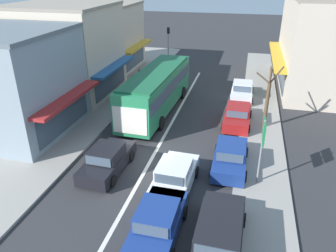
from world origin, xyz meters
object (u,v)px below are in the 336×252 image
(parked_wagon_kerb_front, at_px, (219,233))
(pedestrian_with_handbag_near, at_px, (139,76))
(sedan_queue_far_back, at_px, (107,160))
(parked_sedan_kerb_rear, at_px, (242,91))
(directional_road_sign, at_px, (263,137))
(street_tree_right, at_px, (267,100))
(parked_sedan_kerb_second, at_px, (230,157))
(traffic_light_downstreet, at_px, (168,40))
(sedan_adjacent_lane_lead, at_px, (174,177))
(parked_sedan_kerb_third, at_px, (237,116))
(sedan_behind_bus_near, at_px, (158,223))
(city_bus, at_px, (157,88))

(parked_wagon_kerb_front, xyz_separation_m, pedestrian_with_handbag_near, (-9.18, 17.78, 0.32))
(parked_wagon_kerb_front, bearing_deg, sedan_queue_far_back, 147.77)
(parked_sedan_kerb_rear, distance_m, directional_road_sign, 12.54)
(parked_wagon_kerb_front, height_order, street_tree_right, street_tree_right)
(sedan_queue_far_back, xyz_separation_m, parked_sedan_kerb_second, (6.45, 1.95, 0.00))
(parked_wagon_kerb_front, height_order, traffic_light_downstreet, traffic_light_downstreet)
(parked_wagon_kerb_front, relative_size, directional_road_sign, 1.26)
(sedan_adjacent_lane_lead, xyz_separation_m, street_tree_right, (4.50, 8.27, 1.42))
(sedan_queue_far_back, xyz_separation_m, pedestrian_with_handbag_near, (-2.71, 13.70, 0.40))
(sedan_queue_far_back, xyz_separation_m, sedan_adjacent_lane_lead, (3.89, -0.71, 0.00))
(parked_sedan_kerb_second, height_order, parked_sedan_kerb_third, same)
(parked_wagon_kerb_front, distance_m, parked_sedan_kerb_third, 11.78)
(parked_sedan_kerb_rear, height_order, pedestrian_with_handbag_near, pedestrian_with_handbag_near)
(traffic_light_downstreet, bearing_deg, pedestrian_with_handbag_near, -94.73)
(sedan_adjacent_lane_lead, relative_size, traffic_light_downstreet, 1.01)
(parked_wagon_kerb_front, xyz_separation_m, street_tree_right, (1.92, 11.64, 1.33))
(sedan_behind_bus_near, distance_m, directional_road_sign, 6.54)
(sedan_behind_bus_near, distance_m, sedan_queue_far_back, 5.65)
(parked_wagon_kerb_front, distance_m, traffic_light_downstreet, 27.56)
(parked_wagon_kerb_front, relative_size, pedestrian_with_handbag_near, 2.78)
(sedan_behind_bus_near, xyz_separation_m, pedestrian_with_handbag_near, (-6.67, 17.75, 0.40))
(parked_sedan_kerb_second, relative_size, directional_road_sign, 1.17)
(parked_wagon_kerb_front, bearing_deg, parked_sedan_kerb_second, 90.09)
(parked_sedan_kerb_third, bearing_deg, sedan_queue_far_back, -130.30)
(traffic_light_downstreet, relative_size, directional_road_sign, 1.17)
(traffic_light_downstreet, bearing_deg, parked_sedan_kerb_rear, -46.26)
(pedestrian_with_handbag_near, bearing_deg, sedan_queue_far_back, -78.80)
(sedan_behind_bus_near, bearing_deg, city_bus, 105.78)
(city_bus, xyz_separation_m, parked_wagon_kerb_front, (6.10, -12.73, -1.14))
(sedan_adjacent_lane_lead, relative_size, parked_sedan_kerb_rear, 1.01)
(traffic_light_downstreet, bearing_deg, sedan_adjacent_lane_lead, -75.45)
(city_bus, relative_size, sedan_adjacent_lane_lead, 2.57)
(street_tree_right, height_order, pedestrian_with_handbag_near, street_tree_right)
(sedan_behind_bus_near, distance_m, pedestrian_with_handbag_near, 18.96)
(parked_sedan_kerb_third, height_order, street_tree_right, street_tree_right)
(sedan_adjacent_lane_lead, height_order, parked_sedan_kerb_third, same)
(directional_road_sign, relative_size, street_tree_right, 0.81)
(parked_sedan_kerb_third, bearing_deg, city_bus, 171.30)
(traffic_light_downstreet, xyz_separation_m, directional_road_sign, (9.96, -21.35, -0.15))
(city_bus, xyz_separation_m, parked_sedan_kerb_rear, (6.27, 4.36, -1.22))
(sedan_behind_bus_near, bearing_deg, street_tree_right, 69.09)
(parked_wagon_kerb_front, bearing_deg, traffic_light_downstreet, 107.99)
(sedan_adjacent_lane_lead, height_order, traffic_light_downstreet, traffic_light_downstreet)
(sedan_adjacent_lane_lead, distance_m, directional_road_sign, 4.76)
(city_bus, xyz_separation_m, sedan_queue_far_back, (-0.37, -8.65, -1.22))
(parked_sedan_kerb_third, xyz_separation_m, parked_sedan_kerb_rear, (0.10, 5.31, 0.00))
(sedan_behind_bus_near, distance_m, parked_wagon_kerb_front, 2.51)
(sedan_queue_far_back, height_order, parked_sedan_kerb_third, same)
(pedestrian_with_handbag_near, bearing_deg, parked_sedan_kerb_third, -32.95)
(sedan_behind_bus_near, distance_m, street_tree_right, 12.50)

